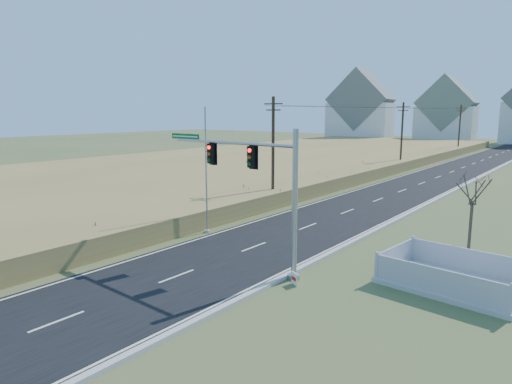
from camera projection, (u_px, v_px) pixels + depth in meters
name	position (u px, v px, depth m)	size (l,w,h in m)	color
ground	(206.00, 266.00, 23.25)	(260.00, 260.00, 0.00)	#445A2C
road	(460.00, 169.00, 62.30)	(8.00, 180.00, 0.06)	black
curb	(493.00, 171.00, 59.80)	(0.30, 180.00, 0.18)	#B2AFA8
reed_marsh	(274.00, 159.00, 68.77)	(38.00, 110.00, 1.30)	#A28549
utility_pole_near	(273.00, 149.00, 38.04)	(1.80, 0.26, 9.00)	#422D1E
utility_pole_mid	(402.00, 135.00, 61.48)	(1.80, 0.26, 9.00)	#422D1E
utility_pole_far	(459.00, 128.00, 84.91)	(1.80, 0.26, 9.00)	#422D1E
condo_nw	(361.00, 112.00, 122.80)	(17.69, 13.38, 19.05)	white
condo_nnw	(446.00, 115.00, 117.19)	(14.93, 11.17, 17.03)	white
traffic_signal_mast	(263.00, 184.00, 21.95)	(8.83, 0.75, 7.03)	#9EA0A5
fence_enclosure	(453.00, 281.00, 20.48)	(6.29, 4.63, 1.35)	#B7B5AD
open_sign	(294.00, 279.00, 20.67)	(0.43, 0.27, 0.58)	white
flagpole	(206.00, 184.00, 29.19)	(0.36, 0.36, 8.07)	#B7B5AD
bare_tree	(474.00, 188.00, 22.62)	(1.90, 1.90, 5.02)	#4C3F33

